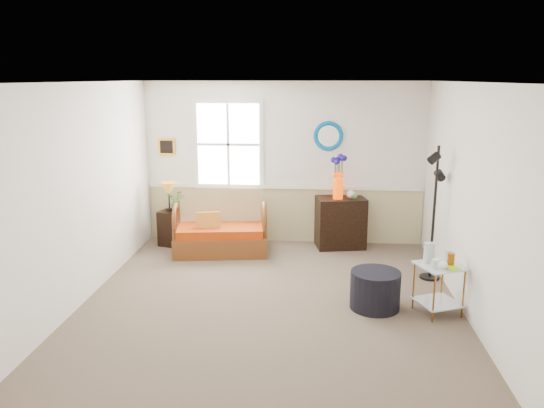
# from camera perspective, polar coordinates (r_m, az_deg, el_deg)

# --- Properties ---
(floor) EXTENTS (4.50, 5.00, 0.01)m
(floor) POSITION_cam_1_polar(r_m,az_deg,el_deg) (6.53, -0.15, -10.46)
(floor) COLOR brown
(floor) RESTS_ON ground
(ceiling) EXTENTS (4.50, 5.00, 0.01)m
(ceiling) POSITION_cam_1_polar(r_m,az_deg,el_deg) (5.97, -0.17, 12.99)
(ceiling) COLOR white
(ceiling) RESTS_ON walls
(walls) EXTENTS (4.51, 5.01, 2.60)m
(walls) POSITION_cam_1_polar(r_m,az_deg,el_deg) (6.12, -0.16, 0.73)
(walls) COLOR white
(walls) RESTS_ON floor
(wainscot) EXTENTS (4.46, 0.02, 0.90)m
(wainscot) POSITION_cam_1_polar(r_m,az_deg,el_deg) (8.73, 1.28, -1.14)
(wainscot) COLOR tan
(wainscot) RESTS_ON walls
(chair_rail) EXTENTS (4.46, 0.04, 0.06)m
(chair_rail) POSITION_cam_1_polar(r_m,az_deg,el_deg) (8.61, 1.29, 1.87)
(chair_rail) COLOR white
(chair_rail) RESTS_ON walls
(window) EXTENTS (1.14, 0.06, 1.44)m
(window) POSITION_cam_1_polar(r_m,az_deg,el_deg) (8.60, -4.72, 6.41)
(window) COLOR white
(window) RESTS_ON walls
(picture) EXTENTS (0.28, 0.03, 0.28)m
(picture) POSITION_cam_1_polar(r_m,az_deg,el_deg) (8.85, -11.27, 6.06)
(picture) COLOR gold
(picture) RESTS_ON walls
(mirror) EXTENTS (0.47, 0.07, 0.47)m
(mirror) POSITION_cam_1_polar(r_m,az_deg,el_deg) (8.48, 6.09, 7.29)
(mirror) COLOR #007AC3
(mirror) RESTS_ON walls
(loveseat) EXTENTS (1.50, 0.98, 0.92)m
(loveseat) POSITION_cam_1_polar(r_m,az_deg,el_deg) (8.19, -5.58, -2.12)
(loveseat) COLOR brown
(loveseat) RESTS_ON floor
(throw_pillow) EXTENTS (0.37, 0.15, 0.36)m
(throw_pillow) POSITION_cam_1_polar(r_m,az_deg,el_deg) (8.13, -6.84, -2.13)
(throw_pillow) COLOR #BE670C
(throw_pillow) RESTS_ON loveseat
(lamp_stand) EXTENTS (0.40, 0.40, 0.57)m
(lamp_stand) POSITION_cam_1_polar(r_m,az_deg,el_deg) (8.71, -10.82, -2.54)
(lamp_stand) COLOR black
(lamp_stand) RESTS_ON floor
(table_lamp) EXTENTS (0.34, 0.34, 0.47)m
(table_lamp) POSITION_cam_1_polar(r_m,az_deg,el_deg) (8.59, -11.02, 0.78)
(table_lamp) COLOR orange
(table_lamp) RESTS_ON lamp_stand
(potted_plant) EXTENTS (0.42, 0.44, 0.28)m
(potted_plant) POSITION_cam_1_polar(r_m,az_deg,el_deg) (8.57, -10.08, 0.16)
(potted_plant) COLOR #427632
(potted_plant) RESTS_ON lamp_stand
(cabinet) EXTENTS (0.83, 0.61, 0.81)m
(cabinet) POSITION_cam_1_polar(r_m,az_deg,el_deg) (8.50, 7.38, -1.98)
(cabinet) COLOR black
(cabinet) RESTS_ON floor
(flower_vase) EXTENTS (0.21, 0.21, 0.68)m
(flower_vase) POSITION_cam_1_polar(r_m,az_deg,el_deg) (8.28, 7.16, 2.89)
(flower_vase) COLOR #EE3D00
(flower_vase) RESTS_ON cabinet
(side_table) EXTENTS (0.61, 0.61, 0.58)m
(side_table) POSITION_cam_1_polar(r_m,az_deg,el_deg) (6.42, 17.44, -8.73)
(side_table) COLOR #A0661F
(side_table) RESTS_ON floor
(tabletop_items) EXTENTS (0.53, 0.53, 0.24)m
(tabletop_items) POSITION_cam_1_polar(r_m,az_deg,el_deg) (6.29, 17.73, -5.19)
(tabletop_items) COLOR silver
(tabletop_items) RESTS_ON side_table
(floor_lamp) EXTENTS (0.34, 0.34, 1.80)m
(floor_lamp) POSITION_cam_1_polar(r_m,az_deg,el_deg) (7.29, 17.02, -1.01)
(floor_lamp) COLOR black
(floor_lamp) RESTS_ON floor
(ottoman) EXTENTS (0.59, 0.59, 0.45)m
(ottoman) POSITION_cam_1_polar(r_m,az_deg,el_deg) (6.40, 11.03, -9.06)
(ottoman) COLOR black
(ottoman) RESTS_ON floor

